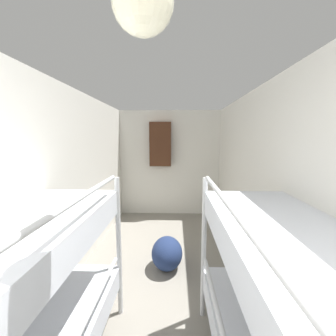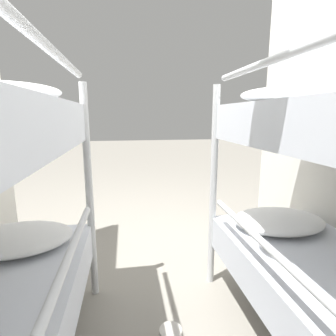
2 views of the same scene
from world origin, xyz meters
TOP-DOWN VIEW (x-y plane):
  - wall_left at (-1.08, 2.59)m, footprint 0.06×5.30m
  - wall_right at (1.08, 2.59)m, footprint 0.06×5.30m
  - wall_back at (0.00, 5.21)m, footprint 2.22×0.06m
  - bunk_stack_left_near at (-0.71, 1.41)m, footprint 0.69×1.81m
  - bunk_stack_right_near at (0.71, 1.41)m, footprint 0.69×1.81m
  - duffel_bag at (0.02, 3.10)m, footprint 0.39×0.52m
  - hanging_coat at (-0.19, 5.06)m, footprint 0.44×0.12m
  - ceiling_light at (0.00, 1.36)m, footprint 0.24×0.24m

SIDE VIEW (x-z plane):
  - duffel_bag at x=0.02m, z-range 0.00..0.39m
  - bunk_stack_left_near at x=-0.71m, z-range 0.07..1.40m
  - bunk_stack_right_near at x=0.71m, z-range 0.07..1.40m
  - wall_left at x=-1.08m, z-range 0.00..2.21m
  - wall_right at x=1.08m, z-range 0.00..2.21m
  - wall_back at x=0.00m, z-range 0.00..2.21m
  - hanging_coat at x=-0.19m, z-range 1.06..1.96m
  - ceiling_light at x=0.00m, z-range 2.03..2.27m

